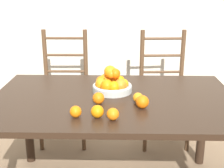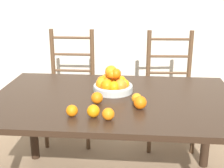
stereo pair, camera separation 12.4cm
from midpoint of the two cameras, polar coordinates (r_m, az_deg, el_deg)
The scene contains 10 objects.
dining_table at distance 2.03m, azimuth 2.04°, elevation -4.87°, with size 1.58×1.00×0.73m.
fruit_bowl at distance 2.09m, azimuth 1.79°, elevation 0.01°, with size 0.27×0.27×0.18m.
orange_loose_0 at distance 1.67m, azimuth 1.34°, elevation -5.53°, with size 0.07×0.07×0.07m.
orange_loose_1 at distance 1.91m, azimuth 6.40°, elevation -2.63°, with size 0.06×0.06×0.06m.
orange_loose_2 at distance 1.89m, azimuth -0.88°, elevation -2.56°, with size 0.07×0.07×0.07m.
orange_loose_3 at distance 1.70m, azimuth -1.35°, elevation -4.98°, with size 0.07×0.07×0.07m.
orange_loose_4 at distance 1.72m, azimuth -5.29°, elevation -4.90°, with size 0.07×0.07×0.07m.
orange_loose_5 at distance 1.83m, azimuth 7.11°, elevation -3.39°, with size 0.08×0.08×0.08m.
chair_left at distance 2.92m, azimuth -6.37°, elevation -1.11°, with size 0.42×0.40×1.03m.
chair_right at distance 2.89m, azimuth 11.69°, elevation -1.61°, with size 0.44×0.42×1.03m.
Camera 2 is at (0.15, -1.87, 1.44)m, focal length 50.00 mm.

